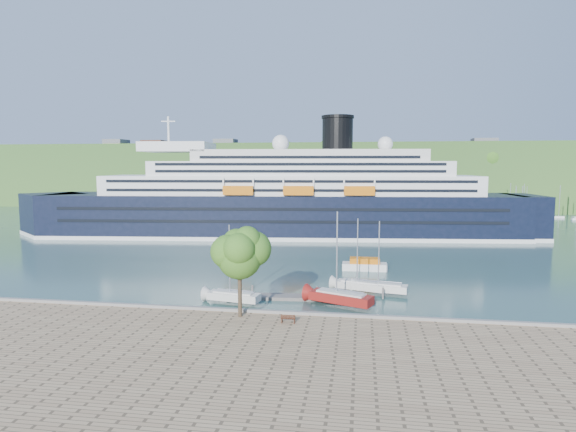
# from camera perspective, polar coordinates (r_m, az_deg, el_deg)

# --- Properties ---
(ground) EXTENTS (400.00, 400.00, 0.00)m
(ground) POSITION_cam_1_polar(r_m,az_deg,el_deg) (51.07, -2.54, -12.39)
(ground) COLOR #2C4F4B
(ground) RESTS_ON ground
(far_hillside) EXTENTS (400.00, 50.00, 24.00)m
(far_hillside) POSITION_cam_1_polar(r_m,az_deg,el_deg) (192.77, 5.91, 4.81)
(far_hillside) COLOR #295220
(far_hillside) RESTS_ON ground
(quay_coping) EXTENTS (220.00, 0.50, 0.30)m
(quay_coping) POSITION_cam_1_polar(r_m,az_deg,el_deg) (50.53, -2.59, -11.23)
(quay_coping) COLOR slate
(quay_coping) RESTS_ON promenade
(cruise_ship) EXTENTS (121.96, 29.84, 27.13)m
(cruise_ship) POSITION_cam_1_polar(r_m,az_deg,el_deg) (108.96, -0.87, 4.71)
(cruise_ship) COLOR black
(cruise_ship) RESTS_ON ground
(park_bench) EXTENTS (1.48, 0.62, 0.95)m
(park_bench) POSITION_cam_1_polar(r_m,az_deg,el_deg) (47.37, 0.02, -12.00)
(park_bench) COLOR #462314
(park_bench) RESTS_ON promenade
(promenade_tree) EXTENTS (5.99, 5.99, 9.92)m
(promenade_tree) POSITION_cam_1_polar(r_m,az_deg,el_deg) (48.34, -5.75, -6.15)
(promenade_tree) COLOR #295F19
(promenade_tree) RESTS_ON promenade
(floating_pontoon) EXTENTS (17.84, 3.53, 0.39)m
(floating_pontoon) POSITION_cam_1_polar(r_m,az_deg,el_deg) (59.09, 1.52, -9.61)
(floating_pontoon) COLOR slate
(floating_pontoon) RESTS_ON ground
(sailboat_white_near) EXTENTS (7.11, 3.11, 8.88)m
(sailboat_white_near) POSITION_cam_1_polar(r_m,az_deg,el_deg) (56.31, -6.49, -5.99)
(sailboat_white_near) COLOR silver
(sailboat_white_near) RESTS_ON ground
(sailboat_red) EXTENTS (8.32, 5.17, 10.44)m
(sailboat_red) POSITION_cam_1_polar(r_m,az_deg,el_deg) (55.02, 6.34, -5.44)
(sailboat_red) COLOR maroon
(sailboat_red) RESTS_ON ground
(sailboat_white_far) EXTENTS (7.08, 3.12, 8.84)m
(sailboat_white_far) POSITION_cam_1_polar(r_m,az_deg,el_deg) (61.09, 11.15, -5.13)
(sailboat_white_far) COLOR silver
(sailboat_white_far) RESTS_ON ground
(tender_launch) EXTENTS (6.94, 2.47, 1.91)m
(tender_launch) POSITION_cam_1_polar(r_m,az_deg,el_deg) (75.45, 9.07, -5.63)
(tender_launch) COLOR orange
(tender_launch) RESTS_ON ground
(sailboat_extra) EXTENTS (7.26, 3.89, 9.03)m
(sailboat_extra) POSITION_cam_1_polar(r_m,az_deg,el_deg) (61.54, 8.65, -4.91)
(sailboat_extra) COLOR silver
(sailboat_extra) RESTS_ON ground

